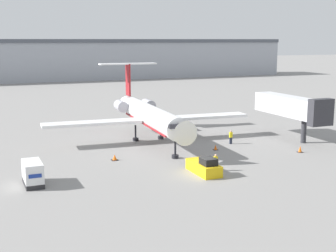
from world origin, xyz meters
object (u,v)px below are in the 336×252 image
Objects in this scene: luggage_cart at (33,173)px; traffic_cone_right at (216,148)px; traffic_cone_left at (115,158)px; airplane_main at (149,115)px; pushback_tug at (204,167)px; worker_by_wing at (231,137)px; traffic_cone_mid at (300,149)px; jet_bridge at (292,107)px; worker_near_tug at (216,162)px.

luggage_cart is 23.32m from traffic_cone_right.
luggage_cart is 4.90× the size of traffic_cone_left.
traffic_cone_right is (22.58, 5.77, -0.81)m from luggage_cart.
luggage_cart is at bearing -148.89° from traffic_cone_left.
traffic_cone_left is at bearing 31.11° from luggage_cart.
traffic_cone_left is at bearing -132.05° from airplane_main.
pushback_tug reaches higher than traffic_cone_left.
luggage_cart reaches higher than worker_by_wing.
traffic_cone_mid is at bearing -42.43° from airplane_main.
jet_bridge reaches higher than traffic_cone_left.
pushback_tug is at bearing -91.51° from airplane_main.
worker_near_tug reaches higher than traffic_cone_left.
luggage_cart is at bearing 172.18° from worker_near_tug.
worker_by_wing is at bearing 176.62° from jet_bridge.
pushback_tug is at bearing -167.27° from worker_near_tug.
jet_bridge is (12.65, 1.76, 4.14)m from traffic_cone_right.
traffic_cone_right is (5.62, -8.16, -3.24)m from airplane_main.
pushback_tug reaches higher than worker_near_tug.
worker_near_tug is 2.18× the size of traffic_cone_mid.
jet_bridge is (18.27, -6.40, 0.91)m from airplane_main.
airplane_main is at bearing 93.79° from worker_near_tug.
traffic_cone_right is 0.80× the size of traffic_cone_mid.
luggage_cart is 31.43m from traffic_cone_mid.
airplane_main is 43.05× the size of traffic_cone_right.
pushback_tug is at bearing -166.65° from traffic_cone_mid.
airplane_main reaches higher than worker_by_wing.
worker_by_wing is (8.04, 10.55, 0.00)m from worker_near_tug.
worker_near_tug is 2.74× the size of traffic_cone_right.
airplane_main is at bearing 147.29° from worker_by_wing.
airplane_main is at bearing 160.69° from jet_bridge.
worker_by_wing is 9.10m from traffic_cone_mid.
jet_bridge reaches higher than worker_near_tug.
pushback_tug reaches higher than traffic_cone_right.
traffic_cone_left is 0.88× the size of traffic_cone_mid.
traffic_cone_right is at bearing -0.26° from traffic_cone_left.
traffic_cone_mid is (14.90, 3.54, -0.29)m from pushback_tug.
luggage_cart reaches higher than traffic_cone_right.
worker_near_tug is (1.53, 0.35, 0.26)m from pushback_tug.
airplane_main is 16.65m from worker_near_tug.
airplane_main is 11.15m from worker_by_wing.
pushback_tug is 21.71m from jet_bridge.
worker_near_tug reaches higher than traffic_cone_right.
luggage_cart is 0.27× the size of jet_bridge.
pushback_tug is 5.66× the size of traffic_cone_mid.
jet_bridge is at bearing 60.80° from traffic_cone_mid.
airplane_main is at bearing 137.57° from traffic_cone_mid.
traffic_cone_mid is (31.42, 0.71, -0.72)m from luggage_cart.
traffic_cone_mid is at bearing -29.77° from traffic_cone_right.
traffic_cone_left is 22.35m from traffic_cone_mid.
traffic_cone_left is at bearing 128.42° from pushback_tug.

